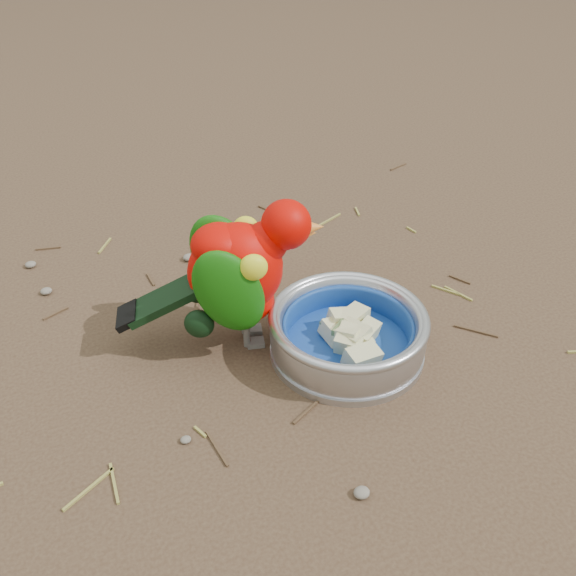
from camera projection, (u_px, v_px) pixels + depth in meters
name	position (u px, v px, depth m)	size (l,w,h in m)	color
ground	(294.00, 351.00, 0.83)	(60.00, 60.00, 0.00)	#483424
food_bowl	(347.00, 348.00, 0.83)	(0.20, 0.20, 0.02)	#B2B2BA
bowl_wall	(348.00, 330.00, 0.81)	(0.20, 0.20, 0.04)	#B2B2BA
fruit_wedges	(348.00, 334.00, 0.81)	(0.12, 0.12, 0.03)	beige
lory_parrot	(240.00, 280.00, 0.80)	(0.11, 0.24, 0.19)	#C40600
ground_debris	(273.00, 338.00, 0.85)	(0.90, 0.80, 0.01)	olive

